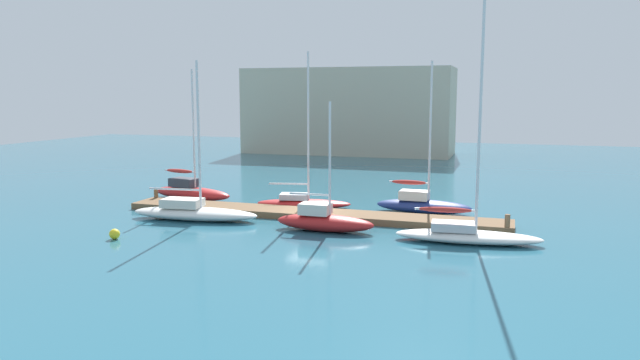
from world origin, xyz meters
TOP-DOWN VIEW (x-y plane):
  - ground_plane at (0.00, 0.00)m, footprint 120.00×120.00m
  - dock_pier at (0.00, 0.00)m, footprint 23.58×2.40m
  - dock_piling_near_end at (-11.39, 1.05)m, footprint 0.28×0.28m
  - dock_piling_far_end at (11.39, -1.05)m, footprint 0.28×0.28m
  - sailboat_0 at (-9.98, 3.19)m, footprint 6.60×2.77m
  - sailboat_1 at (-6.32, -2.82)m, footprint 7.89×2.79m
  - sailboat_2 at (-1.41, 2.69)m, footprint 6.38×2.96m
  - sailboat_3 at (1.89, -3.18)m, footprint 5.47×1.71m
  - sailboat_4 at (6.26, 3.45)m, footprint 6.00×2.02m
  - sailboat_5 at (9.44, -3.44)m, footprint 7.37×2.51m
  - mooring_buoy_yellow at (-7.76, -8.27)m, footprint 0.54×0.54m
  - harbor_building_distant at (-8.15, 38.58)m, footprint 25.73×8.21m

SIDE VIEW (x-z plane):
  - ground_plane at x=0.00m, z-range 0.00..0.00m
  - dock_pier at x=0.00m, z-range 0.00..0.40m
  - mooring_buoy_yellow at x=-7.76m, z-range 0.00..0.54m
  - sailboat_2 at x=-1.41m, z-range -4.55..5.49m
  - sailboat_1 at x=-6.32m, z-range -4.13..5.15m
  - sailboat_5 at x=9.44m, z-range -5.48..6.56m
  - dock_piling_near_end at x=-11.39m, z-range 0.00..1.09m
  - dock_piling_far_end at x=11.39m, z-range 0.00..1.09m
  - sailboat_3 at x=1.89m, z-range -2.91..4.08m
  - sailboat_4 at x=6.26m, z-range -4.09..5.29m
  - sailboat_0 at x=-9.98m, z-range -3.90..5.16m
  - harbor_building_distant at x=-8.15m, z-range 0.00..10.54m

